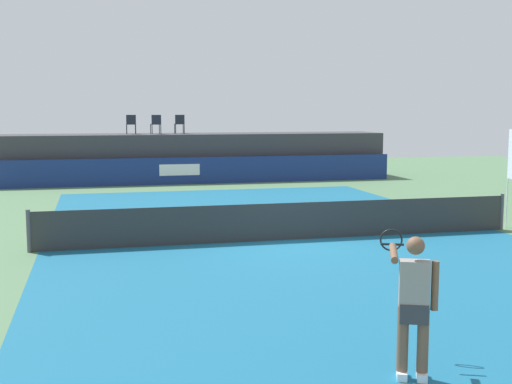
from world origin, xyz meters
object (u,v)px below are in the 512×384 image
Objects in this scene: tennis_ball at (350,212)px; spectator_chair_left at (156,123)px; spectator_chair_center at (180,123)px; tennis_player at (413,302)px; net_post_far at (502,212)px; net_post_near at (29,231)px; spectator_chair_far_left at (131,123)px.

spectator_chair_left is at bearing 114.75° from tennis_ball.
tennis_ball is at bearing -70.92° from spectator_chair_center.
spectator_chair_left is 0.50× the size of tennis_player.
spectator_chair_left is 17.12m from net_post_far.
spectator_chair_left is 23.77m from tennis_player.
spectator_chair_far_left is at bearing 78.15° from net_post_near.
spectator_chair_left is (1.11, -0.35, 0.00)m from spectator_chair_far_left.
spectator_chair_center is at bearing 19.43° from spectator_chair_left.
spectator_chair_far_left is at bearing 121.03° from net_post_far.
spectator_chair_center is 16.98m from net_post_far.
spectator_chair_center reaches higher than net_post_near.
net_post_far is at bearing 0.00° from net_post_near.
net_post_far is (9.19, -15.28, -2.19)m from spectator_chair_far_left.
tennis_player is at bearing -90.53° from spectator_chair_center.
spectator_chair_far_left is at bearing -178.61° from spectator_chair_center.
spectator_chair_left is 0.89× the size of net_post_near.
spectator_chair_center is 24.16m from tennis_player.
spectator_chair_left is at bearing -17.40° from spectator_chair_far_left.
spectator_chair_center is 0.50× the size of tennis_player.
spectator_chair_center is at bearing 109.08° from tennis_ball.
net_post_near reaches higher than tennis_ball.
net_post_near is 10.20m from tennis_ball.
tennis_ball is (9.46, 3.78, -0.46)m from net_post_near.
tennis_player reaches higher than net_post_near.
tennis_ball is at bearing -65.25° from spectator_chair_left.
net_post_near is (-4.32, -14.93, -2.19)m from spectator_chair_left.
spectator_chair_center reaches higher than tennis_ball.
spectator_chair_center is at bearing 114.35° from net_post_far.
spectator_chair_left reaches higher than net_post_near.
tennis_ball is (4.00, -11.56, -2.66)m from spectator_chair_center.
net_post_near is 1.00× the size of net_post_far.
spectator_chair_far_left reaches higher than net_post_near.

